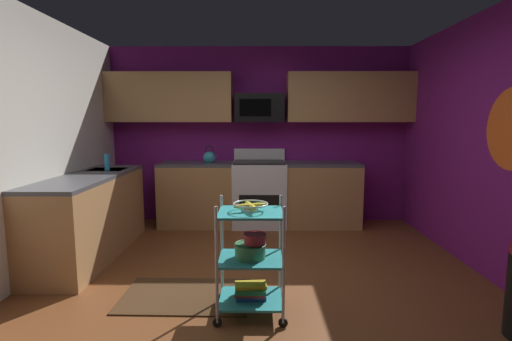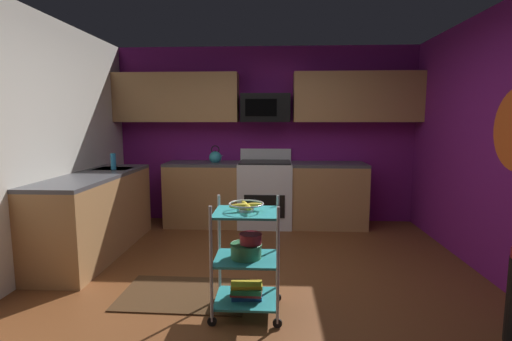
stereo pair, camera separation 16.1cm
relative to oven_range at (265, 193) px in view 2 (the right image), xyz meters
The scene contains 15 objects.
floor 2.16m from the oven_range, 90.05° to the right, with size 4.40×4.80×0.04m, color brown.
wall_back 0.88m from the oven_range, 90.31° to the left, with size 4.52×0.06×2.60m, color #751970.
wall_left 3.18m from the oven_range, 136.69° to the right, with size 0.06×4.80×2.60m, color silver.
counter_run 0.94m from the oven_range, 146.19° to the right, with size 3.63×2.56×0.92m.
oven_range is the anchor object (origin of this frame).
upper_cabinets 1.38m from the oven_range, 90.94° to the left, with size 4.40×0.33×0.70m.
microwave 1.23m from the oven_range, 90.26° to the left, with size 0.70×0.39×0.40m.
rolling_cart 2.57m from the oven_range, 91.70° to the right, with size 0.56×0.43×0.91m.
fruit_bowl 2.60m from the oven_range, 91.70° to the right, with size 0.27×0.27×0.07m.
mixing_bowl_large 2.57m from the oven_range, 91.77° to the right, with size 0.25×0.25×0.11m.
mixing_bowl_small 2.58m from the oven_range, 90.97° to the right, with size 0.18×0.18×0.08m.
book_stack 2.59m from the oven_range, 91.70° to the right, with size 0.26×0.18×0.12m.
kettle 0.89m from the oven_range, behind, with size 0.21×0.18×0.26m.
dish_soap_bottle 2.12m from the oven_range, 154.97° to the right, with size 0.06×0.06×0.20m, color #2D8CBF.
floor_rug 2.42m from the oven_range, 105.88° to the right, with size 1.10×0.70×0.01m, color #472D19.
Camera 2 is at (0.15, -3.29, 1.52)m, focal length 26.47 mm.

